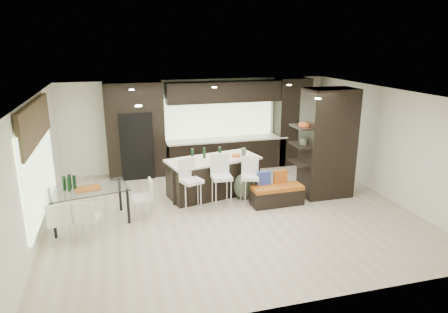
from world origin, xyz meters
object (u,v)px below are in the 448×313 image
object	(u,v)px
stool_mid	(222,186)
chair_far	(60,223)
floor_vase	(243,174)
dining_table	(89,206)
chair_end	(142,201)
kitchen_island	(213,177)
stool_left	(192,190)
bench	(277,195)
chair_near	(88,221)
stool_right	(250,185)

from	to	relation	value
stool_mid	chair_far	distance (m)	3.57
floor_vase	dining_table	bearing A→B (deg)	-172.62
chair_end	kitchen_island	bearing A→B (deg)	-65.02
kitchen_island	dining_table	distance (m)	3.09
stool_left	bench	bearing A→B (deg)	-27.02
chair_far	chair_end	xyz separation A→B (m)	(1.62, 0.76, -0.01)
stool_left	chair_near	size ratio (longest dim) A/B	1.22
bench	stool_left	bearing A→B (deg)	172.01
kitchen_island	chair_far	distance (m)	3.85
floor_vase	chair_far	size ratio (longest dim) A/B	1.60
kitchen_island	stool_left	bearing A→B (deg)	-143.73
kitchen_island	chair_far	bearing A→B (deg)	-166.59
stool_mid	chair_near	bearing A→B (deg)	-161.29
stool_mid	chair_far	bearing A→B (deg)	-163.54
stool_mid	chair_end	bearing A→B (deg)	-174.17
bench	chair_near	distance (m)	4.31
stool_mid	chair_far	xyz separation A→B (m)	(-3.46, -0.87, -0.10)
stool_mid	dining_table	size ratio (longest dim) A/B	0.62
kitchen_island	stool_mid	bearing A→B (deg)	-102.64
chair_near	chair_far	xyz separation A→B (m)	(-0.51, -0.00, 0.01)
bench	dining_table	xyz separation A→B (m)	(-4.26, 0.11, 0.15)
stool_right	chair_far	distance (m)	4.26
floor_vase	chair_end	world-z (taller)	floor_vase
stool_right	bench	world-z (taller)	stool_right
bench	dining_table	distance (m)	4.26
chair_near	floor_vase	bearing A→B (deg)	34.23
chair_end	dining_table	bearing A→B (deg)	88.08
bench	stool_right	bearing A→B (deg)	156.50
stool_left	stool_mid	world-z (taller)	stool_mid
bench	chair_far	world-z (taller)	chair_far
stool_mid	chair_near	xyz separation A→B (m)	(-2.95, -0.87, -0.11)
kitchen_island	floor_vase	xyz separation A→B (m)	(0.65, -0.47, 0.17)
kitchen_island	chair_end	world-z (taller)	kitchen_island
chair_far	floor_vase	bearing A→B (deg)	8.25
chair_end	stool_left	bearing A→B (deg)	-85.79
stool_right	chair_near	bearing A→B (deg)	-148.98
stool_right	dining_table	world-z (taller)	stool_right
stool_right	stool_mid	bearing A→B (deg)	-160.87
floor_vase	chair_near	size ratio (longest dim) A/B	1.63
stool_left	chair_end	world-z (taller)	stool_left
chair_near	stool_left	bearing A→B (deg)	36.83
chair_end	stool_mid	bearing A→B (deg)	-88.41
kitchen_island	dining_table	xyz separation A→B (m)	(-2.95, -0.93, -0.09)
stool_left	chair_end	distance (m)	1.14
stool_left	chair_end	xyz separation A→B (m)	(-1.13, -0.12, -0.09)
stool_right	chair_end	xyz separation A→B (m)	(-2.54, -0.13, -0.06)
chair_far	chair_near	bearing A→B (deg)	-7.97
stool_right	chair_near	size ratio (longest dim) A/B	1.15
stool_right	floor_vase	xyz separation A→B (m)	(-0.06, 0.33, 0.19)
chair_far	dining_table	bearing A→B (deg)	47.74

